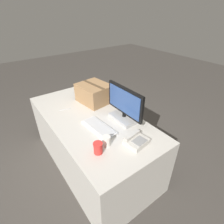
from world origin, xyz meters
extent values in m
plane|color=#47423D|center=(0.00, 0.00, 0.00)|extent=(12.00, 12.00, 0.00)
cube|color=beige|center=(0.00, 0.00, 0.36)|extent=(1.80, 0.90, 0.73)
cube|color=#B7B7B7|center=(0.28, 0.28, 0.75)|extent=(0.32, 0.21, 0.04)
cylinder|color=black|center=(0.28, 0.28, 0.79)|extent=(0.04, 0.04, 0.04)
cube|color=black|center=(0.28, 0.28, 0.96)|extent=(0.54, 0.03, 0.30)
cube|color=#2D4C8C|center=(0.28, 0.26, 0.96)|extent=(0.49, 0.01, 0.26)
cube|color=silver|center=(0.25, -0.04, 0.74)|extent=(0.42, 0.20, 0.02)
cube|color=silver|center=(0.25, -0.04, 0.75)|extent=(0.39, 0.16, 0.01)
cube|color=beige|center=(0.66, 0.11, 0.75)|extent=(0.20, 0.22, 0.05)
cube|color=beige|center=(0.60, 0.11, 0.79)|extent=(0.07, 0.20, 0.03)
cube|color=gray|center=(0.69, 0.12, 0.78)|extent=(0.11, 0.13, 0.01)
cylinder|color=white|center=(0.51, -0.12, 0.77)|extent=(0.07, 0.07, 0.09)
cylinder|color=white|center=(0.51, -0.12, 0.82)|extent=(0.08, 0.08, 0.01)
cylinder|color=red|center=(0.55, -0.24, 0.78)|extent=(0.08, 0.08, 0.10)
cylinder|color=red|center=(0.55, -0.24, 0.83)|extent=(0.09, 0.09, 0.01)
cube|color=silver|center=(-0.33, -0.19, 0.73)|extent=(0.04, 0.12, 0.00)
ellipsoid|color=silver|center=(-0.31, -0.12, 0.73)|extent=(0.03, 0.03, 0.00)
cube|color=#9E754C|center=(-0.30, 0.24, 0.85)|extent=(0.45, 0.39, 0.24)
cube|color=brown|center=(-0.30, 0.24, 0.97)|extent=(0.40, 0.09, 0.00)
camera|label=1|loc=(1.52, -0.80, 1.84)|focal=28.00mm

